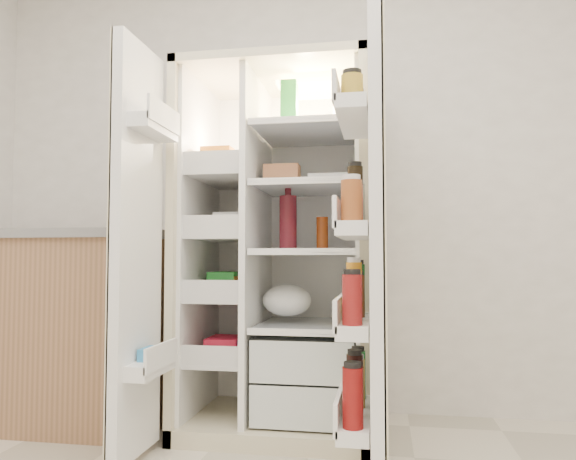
# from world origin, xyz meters

# --- Properties ---
(wall_back) EXTENTS (4.00, 0.02, 2.70)m
(wall_back) POSITION_xyz_m (0.00, 2.00, 1.35)
(wall_back) COLOR white
(wall_back) RESTS_ON floor
(refrigerator) EXTENTS (0.92, 0.70, 1.80)m
(refrigerator) POSITION_xyz_m (-0.18, 1.65, 0.74)
(refrigerator) COLOR beige
(refrigerator) RESTS_ON floor
(freezer_door) EXTENTS (0.15, 0.40, 1.72)m
(freezer_door) POSITION_xyz_m (-0.70, 1.05, 0.89)
(freezer_door) COLOR white
(freezer_door) RESTS_ON floor
(fridge_door) EXTENTS (0.17, 0.58, 1.72)m
(fridge_door) POSITION_xyz_m (0.28, 0.96, 0.87)
(fridge_door) COLOR white
(fridge_door) RESTS_ON floor
(kitchen_counter) EXTENTS (1.37, 0.73, 0.99)m
(kitchen_counter) POSITION_xyz_m (-1.44, 1.58, 0.50)
(kitchen_counter) COLOR #9F714F
(kitchen_counter) RESTS_ON floor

